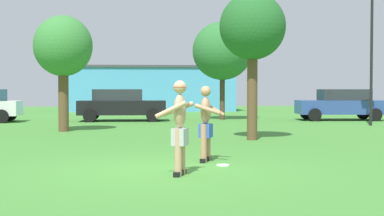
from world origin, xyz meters
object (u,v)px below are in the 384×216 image
(car_black_mid_lot, at_px, (121,104))
(tree_behind_players, at_px, (63,48))
(player_with_cap, at_px, (180,123))
(frisbee, at_px, (223,165))
(car_blue_far_end, at_px, (341,104))
(player_in_blue, at_px, (206,122))
(tree_near_building, at_px, (222,51))
(lamp_post, at_px, (372,40))
(tree_left_field, at_px, (252,29))

(car_black_mid_lot, height_order, tree_behind_players, tree_behind_players)
(player_with_cap, xyz_separation_m, frisbee, (0.97, 1.18, -0.96))
(player_with_cap, distance_m, tree_behind_players, 11.55)
(car_blue_far_end, distance_m, tree_behind_players, 14.63)
(player_in_blue, height_order, tree_near_building, tree_near_building)
(frisbee, bearing_deg, tree_near_building, 81.87)
(player_with_cap, height_order, player_in_blue, player_with_cap)
(lamp_post, distance_m, tree_left_field, 8.91)
(car_blue_far_end, relative_size, tree_behind_players, 1.02)
(lamp_post, bearing_deg, tree_left_field, -136.52)
(frisbee, xyz_separation_m, tree_behind_players, (-4.64, 9.55, 3.12))
(car_blue_far_end, distance_m, lamp_post, 5.01)
(car_blue_far_end, bearing_deg, tree_behind_players, -154.22)
(frisbee, xyz_separation_m, lamp_post, (8.19, 11.74, 3.68))
(tree_left_field, bearing_deg, car_black_mid_lot, 113.27)
(car_blue_far_end, xyz_separation_m, tree_near_building, (-5.96, 1.04, 2.73))
(player_in_blue, height_order, lamp_post, lamp_post)
(player_with_cap, relative_size, car_blue_far_end, 0.40)
(car_blue_far_end, xyz_separation_m, lamp_post, (-0.18, -4.10, 2.87))
(lamp_post, bearing_deg, car_blue_far_end, 87.54)
(player_in_blue, distance_m, car_black_mid_lot, 15.64)
(tree_behind_players, bearing_deg, player_in_blue, -63.83)
(tree_left_field, bearing_deg, player_with_cap, -111.73)
(lamp_post, bearing_deg, player_with_cap, -125.37)
(car_black_mid_lot, bearing_deg, tree_left_field, -66.73)
(tree_left_field, bearing_deg, frisbee, -107.15)
(frisbee, height_order, car_black_mid_lot, car_black_mid_lot)
(player_with_cap, bearing_deg, tree_left_field, 68.27)
(car_black_mid_lot, xyz_separation_m, tree_near_building, (5.20, 0.75, 2.73))
(player_in_blue, distance_m, car_blue_far_end, 17.45)
(car_black_mid_lot, relative_size, tree_behind_players, 1.00)
(player_with_cap, relative_size, player_in_blue, 1.06)
(car_black_mid_lot, xyz_separation_m, lamp_post, (10.98, -4.38, 2.87))
(player_in_blue, xyz_separation_m, tree_behind_players, (-4.36, 8.87, 2.26))
(tree_behind_players, distance_m, tree_near_building, 10.17)
(car_black_mid_lot, bearing_deg, car_blue_far_end, -1.46)
(car_black_mid_lot, height_order, lamp_post, lamp_post)
(car_blue_far_end, xyz_separation_m, tree_left_field, (-6.64, -10.23, 2.64))
(tree_behind_players, bearing_deg, tree_left_field, -31.78)
(frisbee, height_order, tree_near_building, tree_near_building)
(player_in_blue, xyz_separation_m, tree_near_building, (2.69, 16.19, 2.69))
(frisbee, xyz_separation_m, car_blue_far_end, (8.37, 15.84, 0.81))
(tree_near_building, bearing_deg, car_black_mid_lot, -171.75)
(player_with_cap, bearing_deg, frisbee, 50.42)
(player_in_blue, distance_m, lamp_post, 14.21)
(tree_behind_players, height_order, tree_near_building, tree_near_building)
(car_blue_far_end, relative_size, lamp_post, 0.73)
(lamp_post, xyz_separation_m, tree_near_building, (-5.78, 5.14, -0.14))
(car_black_mid_lot, relative_size, car_blue_far_end, 0.98)
(lamp_post, xyz_separation_m, tree_left_field, (-6.46, -6.13, -0.23))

